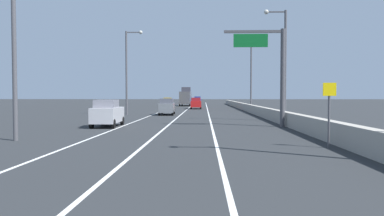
% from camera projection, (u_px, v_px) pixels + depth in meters
% --- Properties ---
extents(ground_plane, '(320.00, 320.00, 0.00)m').
position_uv_depth(ground_plane, '(199.00, 108.00, 66.44)').
color(ground_plane, '#26282B').
extents(lane_stripe_left, '(0.16, 130.00, 0.00)m').
position_uv_depth(lane_stripe_left, '(165.00, 110.00, 57.64)').
color(lane_stripe_left, silver).
rests_on(lane_stripe_left, ground_plane).
extents(lane_stripe_center, '(0.16, 130.00, 0.00)m').
position_uv_depth(lane_stripe_center, '(186.00, 110.00, 57.52)').
color(lane_stripe_center, silver).
rests_on(lane_stripe_center, ground_plane).
extents(lane_stripe_right, '(0.16, 130.00, 0.00)m').
position_uv_depth(lane_stripe_right, '(208.00, 110.00, 57.40)').
color(lane_stripe_right, silver).
rests_on(lane_stripe_right, ground_plane).
extents(jersey_barrier_right, '(0.60, 120.00, 1.10)m').
position_uv_depth(jersey_barrier_right, '(259.00, 111.00, 42.20)').
color(jersey_barrier_right, '#9E998E').
rests_on(jersey_barrier_right, ground_plane).
extents(overhead_sign_gantry, '(4.68, 0.36, 7.50)m').
position_uv_depth(overhead_sign_gantry, '(273.00, 65.00, 27.00)').
color(overhead_sign_gantry, '#47474C').
rests_on(overhead_sign_gantry, ground_plane).
extents(speed_advisory_sign, '(0.60, 0.11, 3.00)m').
position_uv_depth(speed_advisory_sign, '(329.00, 110.00, 16.15)').
color(speed_advisory_sign, '#4C4C51').
rests_on(speed_advisory_sign, ground_plane).
extents(lamp_post_right_second, '(2.14, 0.44, 10.42)m').
position_uv_depth(lamp_post_right_second, '(283.00, 58.00, 33.00)').
color(lamp_post_right_second, '#4C4C51').
rests_on(lamp_post_right_second, ground_plane).
extents(lamp_post_right_third, '(2.14, 0.44, 10.42)m').
position_uv_depth(lamp_post_right_third, '(249.00, 72.00, 53.90)').
color(lamp_post_right_third, '#4C4C51').
rests_on(lamp_post_right_third, ground_plane).
extents(lamp_post_left_near, '(2.14, 0.44, 10.42)m').
position_uv_depth(lamp_post_left_near, '(18.00, 29.00, 18.69)').
color(lamp_post_left_near, '#4C4C51').
rests_on(lamp_post_left_near, ground_plane).
extents(lamp_post_left_mid, '(2.14, 0.44, 10.42)m').
position_uv_depth(lamp_post_left_mid, '(128.00, 67.00, 43.73)').
color(lamp_post_left_mid, '#4C4C51').
rests_on(lamp_post_left_mid, ground_plane).
extents(car_red_0, '(2.01, 4.52, 2.01)m').
position_uv_depth(car_red_0, '(196.00, 103.00, 63.33)').
color(car_red_0, red).
rests_on(car_red_0, ground_plane).
extents(car_silver_1, '(1.93, 4.16, 2.09)m').
position_uv_depth(car_silver_1, '(107.00, 113.00, 27.27)').
color(car_silver_1, '#B7B7BC').
rests_on(car_silver_1, ground_plane).
extents(car_yellow_2, '(1.85, 4.12, 1.96)m').
position_uv_depth(car_yellow_2, '(168.00, 102.00, 74.93)').
color(car_yellow_2, gold).
rests_on(car_yellow_2, ground_plane).
extents(car_gray_3, '(1.96, 4.67, 2.04)m').
position_uv_depth(car_gray_3, '(167.00, 107.00, 43.89)').
color(car_gray_3, slate).
rests_on(car_gray_3, ground_plane).
extents(car_blue_4, '(1.88, 4.54, 2.13)m').
position_uv_depth(car_blue_4, '(198.00, 101.00, 92.90)').
color(car_blue_4, '#1E389E').
rests_on(car_blue_4, ground_plane).
extents(box_truck, '(2.54, 8.95, 4.37)m').
position_uv_depth(box_truck, '(186.00, 97.00, 82.19)').
color(box_truck, '#4C4C51').
rests_on(box_truck, ground_plane).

